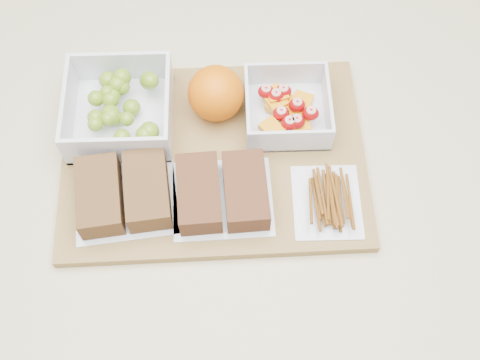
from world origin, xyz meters
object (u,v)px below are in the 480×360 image
(orange, at_px, (216,93))
(sandwich_bag_center, at_px, (222,193))
(cutting_board, at_px, (214,157))
(sandwich_bag_left, at_px, (124,193))
(pretzel_bag, at_px, (328,198))
(fruit_container, at_px, (287,109))
(grape_container, at_px, (121,108))

(orange, relative_size, sandwich_bag_center, 0.58)
(cutting_board, bearing_deg, orange, 84.38)
(sandwich_bag_left, distance_m, pretzel_bag, 0.27)
(fruit_container, bearing_deg, pretzel_bag, -71.59)
(sandwich_bag_left, height_order, sandwich_bag_center, same)
(pretzel_bag, bearing_deg, sandwich_bag_left, 177.45)
(sandwich_bag_left, relative_size, sandwich_bag_center, 1.08)
(fruit_container, bearing_deg, cutting_board, -150.84)
(cutting_board, xyz_separation_m, pretzel_bag, (0.15, -0.08, 0.02))
(cutting_board, relative_size, pretzel_bag, 3.82)
(fruit_container, xyz_separation_m, orange, (-0.10, 0.02, 0.02))
(sandwich_bag_left, bearing_deg, sandwich_bag_center, -1.25)
(grape_container, relative_size, sandwich_bag_left, 0.99)
(orange, xyz_separation_m, pretzel_bag, (0.14, -0.15, -0.03))
(cutting_board, height_order, grape_container, grape_container)
(cutting_board, distance_m, sandwich_bag_center, 0.08)
(grape_container, distance_m, fruit_container, 0.23)
(orange, bearing_deg, sandwich_bag_center, -87.59)
(fruit_container, bearing_deg, sandwich_bag_left, -150.58)
(grape_container, xyz_separation_m, sandwich_bag_center, (0.14, -0.13, -0.01))
(orange, relative_size, sandwich_bag_left, 0.54)
(grape_container, xyz_separation_m, sandwich_bag_left, (0.01, -0.13, -0.01))
(cutting_board, relative_size, grape_container, 2.90)
(fruit_container, relative_size, orange, 1.49)
(fruit_container, bearing_deg, sandwich_bag_center, -125.98)
(sandwich_bag_center, bearing_deg, pretzel_bag, -3.75)
(sandwich_bag_left, bearing_deg, orange, 48.86)
(sandwich_bag_left, height_order, pretzel_bag, sandwich_bag_left)
(orange, bearing_deg, grape_container, -175.00)
(fruit_container, relative_size, sandwich_bag_center, 0.86)
(fruit_container, xyz_separation_m, pretzel_bag, (0.05, -0.14, -0.01))
(fruit_container, relative_size, pretzel_bag, 1.07)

